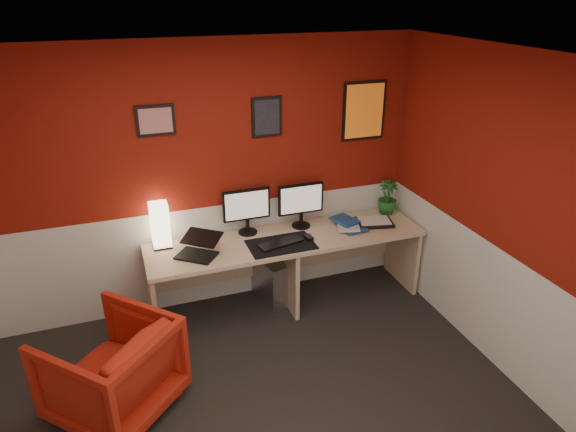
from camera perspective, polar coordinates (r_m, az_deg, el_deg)
The scene contains 24 objects.
ground at distance 3.94m, azimuth -2.56°, elevation -22.61°, with size 4.00×3.50×0.01m, color black.
ceiling at distance 2.70m, azimuth -3.59°, elevation 16.30°, with size 4.00×3.50×0.01m, color white.
wall_back at distance 4.68m, azimuth -9.22°, elevation 3.83°, with size 4.00×0.01×2.50m, color maroon.
wall_right at distance 4.10m, azimuth 24.88°, elevation -1.37°, with size 0.01×3.50×2.50m, color maroon.
wainscot_back at distance 4.98m, azimuth -8.63°, elevation -4.26°, with size 4.00×0.01×1.00m, color silver.
wainscot_right at distance 4.45m, azimuth 23.10°, elevation -10.09°, with size 0.01×3.50×1.00m, color silver.
desk at distance 4.91m, azimuth -0.10°, elevation -6.25°, with size 2.60×0.65×0.73m, color tan.
shoji_lamp at distance 4.63m, azimuth -14.15°, elevation -1.14°, with size 0.16×0.16×0.40m, color #FFE5B2.
laptop at distance 4.44m, azimuth -10.33°, elevation -3.25°, with size 0.33×0.23×0.22m, color black.
monitor_left at distance 4.72m, azimuth -4.65°, elevation 1.26°, with size 0.45×0.06×0.58m, color black.
monitor_right at distance 4.83m, azimuth 1.51°, elevation 1.94°, with size 0.45×0.06×0.58m, color black.
desk_mat at distance 4.61m, azimuth -0.78°, elevation -3.22°, with size 0.60×0.38×0.01m, color black.
keyboard at distance 4.61m, azimuth -0.84°, elevation -3.05°, with size 0.42×0.14×0.02m, color black.
mouse at distance 4.70m, azimuth 2.34°, elevation -2.41°, with size 0.06×0.10×0.03m, color black.
book_bottom at distance 4.90m, azimuth 6.03°, elevation -1.44°, with size 0.22×0.30×0.03m, color navy.
book_middle at distance 4.90m, azimuth 5.59°, elevation -1.05°, with size 0.20×0.28×0.02m, color silver.
book_top at distance 4.90m, azimuth 5.57°, elevation -0.79°, with size 0.19×0.26×0.02m, color navy.
zen_tray at distance 5.07m, azimuth 9.65°, elevation -0.71°, with size 0.35×0.25×0.03m, color black.
potted_plant at distance 5.27m, azimuth 11.13°, elevation 2.11°, with size 0.20×0.20×0.36m, color #19591E.
pc_tower at distance 5.06m, azimuth -1.97°, elevation -7.12°, with size 0.20×0.45×0.45m, color #99999E.
armchair at distance 4.01m, azimuth -19.19°, elevation -15.96°, with size 0.78×0.80×0.73m, color #A71C0B.
art_left at distance 4.44m, azimuth -14.66°, elevation 10.35°, with size 0.32×0.02×0.26m, color red.
art_center at distance 4.63m, azimuth -2.40°, elevation 11.06°, with size 0.28×0.02×0.36m, color black.
art_right at distance 5.00m, azimuth 8.53°, elevation 11.61°, with size 0.44×0.02×0.56m, color orange.
Camera 1 is at (-0.74, -2.56, 2.89)m, focal length 31.65 mm.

